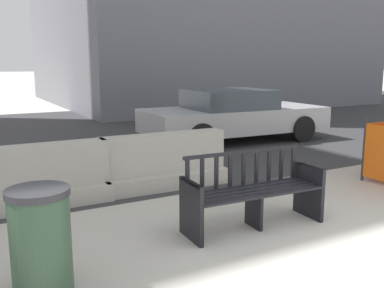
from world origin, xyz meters
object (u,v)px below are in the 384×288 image
object	(u,v)px
street_bench	(253,194)
car_sedan_mid	(233,115)
jersey_barrier_left	(34,182)
jersey_barrier_centre	(164,165)
trash_bin	(41,241)

from	to	relation	value
street_bench	car_sedan_mid	size ratio (longest dim) A/B	0.37
street_bench	jersey_barrier_left	size ratio (longest dim) A/B	0.85
jersey_barrier_left	car_sedan_mid	world-z (taller)	car_sedan_mid
street_bench	car_sedan_mid	bearing A→B (deg)	57.95
jersey_barrier_left	car_sedan_mid	size ratio (longest dim) A/B	0.44
jersey_barrier_left	jersey_barrier_centre	bearing A→B (deg)	0.32
jersey_barrier_centre	car_sedan_mid	xyz separation A→B (m)	(3.22, 2.79, 0.30)
street_bench	jersey_barrier_left	bearing A→B (deg)	136.44
car_sedan_mid	trash_bin	xyz separation A→B (m)	(-5.46, -5.17, -0.18)
jersey_barrier_centre	street_bench	bearing A→B (deg)	-84.55
street_bench	trash_bin	size ratio (longest dim) A/B	1.89
car_sedan_mid	jersey_barrier_centre	bearing A→B (deg)	-139.04
street_bench	jersey_barrier_left	distance (m)	2.94
car_sedan_mid	trash_bin	distance (m)	7.52
jersey_barrier_left	trash_bin	size ratio (longest dim) A/B	2.21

